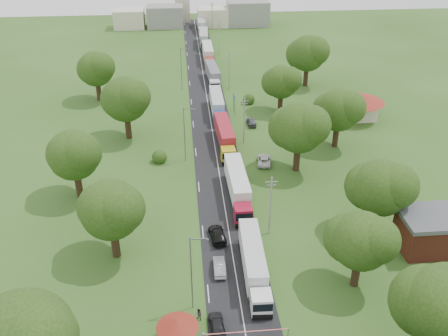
{
  "coord_description": "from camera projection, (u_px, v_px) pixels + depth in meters",
  "views": [
    {
      "loc": [
        -5.7,
        -61.73,
        41.94
      ],
      "look_at": [
        0.48,
        6.47,
        3.0
      ],
      "focal_mm": 40.0,
      "sensor_mm": 36.0,
      "label": 1
    }
  ],
  "objects": [
    {
      "name": "tree_9",
      "position": [
        27.0,
        335.0,
        43.35
      ],
      "size": [
        9.6,
        9.6,
        12.05
      ],
      "color": "#382616",
      "rests_on": "ground"
    },
    {
      "name": "ground",
      "position": [
        225.0,
        207.0,
        74.63
      ],
      "size": [
        260.0,
        260.0,
        0.0
      ],
      "primitive_type": "plane",
      "color": "#2D4E1A",
      "rests_on": "ground"
    },
    {
      "name": "lamp_2",
      "position": [
        182.0,
        67.0,
        114.75
      ],
      "size": [
        2.03,
        0.22,
        10.0
      ],
      "color": "slate",
      "rests_on": "ground"
    },
    {
      "name": "truck_7",
      "position": [
        201.0,
        25.0,
        163.37
      ],
      "size": [
        2.6,
        13.48,
        3.73
      ],
      "color": "#B8B8B8",
      "rests_on": "ground"
    },
    {
      "name": "tree_13",
      "position": [
        96.0,
        69.0,
        108.27
      ],
      "size": [
        8.8,
        8.8,
        11.07
      ],
      "color": "#382616",
      "rests_on": "ground"
    },
    {
      "name": "church",
      "position": [
        182.0,
        5.0,
        173.8
      ],
      "size": [
        5.0,
        5.0,
        12.3
      ],
      "color": "beige",
      "rests_on": "ground"
    },
    {
      "name": "pedestrian_booth",
      "position": [
        199.0,
        315.0,
        54.81
      ],
      "size": [
        0.95,
        0.96,
        1.56
      ],
      "primitive_type": "imported",
      "rotation": [
        0.0,
        0.0,
        -0.82
      ],
      "color": "gray",
      "rests_on": "ground"
    },
    {
      "name": "car_lane_front",
      "position": [
        217.0,
        325.0,
        53.71
      ],
      "size": [
        1.84,
        4.05,
        1.35
      ],
      "primitive_type": "imported",
      "rotation": [
        0.0,
        0.0,
        3.2
      ],
      "color": "black",
      "rests_on": "ground"
    },
    {
      "name": "house_cream",
      "position": [
        358.0,
        102.0,
        101.15
      ],
      "size": [
        10.08,
        10.08,
        5.8
      ],
      "color": "beige",
      "rests_on": "ground"
    },
    {
      "name": "pole_3",
      "position": [
        229.0,
        70.0,
        115.16
      ],
      "size": [
        1.6,
        0.24,
        9.0
      ],
      "color": "gray",
      "rests_on": "ground"
    },
    {
      "name": "pole_1",
      "position": [
        270.0,
        205.0,
        66.68
      ],
      "size": [
        1.6,
        0.24,
        9.0
      ],
      "color": "gray",
      "rests_on": "ground"
    },
    {
      "name": "truck_4",
      "position": [
        213.0,
        75.0,
        120.43
      ],
      "size": [
        3.12,
        13.92,
        3.84
      ],
      "color": "silver",
      "rests_on": "ground"
    },
    {
      "name": "car_lane_mid",
      "position": [
        219.0,
        267.0,
        61.91
      ],
      "size": [
        1.45,
        4.09,
        1.35
      ],
      "primitive_type": "imported",
      "rotation": [
        0.0,
        0.0,
        3.14
      ],
      "color": "#929399",
      "rests_on": "ground"
    },
    {
      "name": "car_verge_far",
      "position": [
        251.0,
        122.0,
        99.77
      ],
      "size": [
        1.77,
        4.14,
        1.4
      ],
      "primitive_type": "imported",
      "rotation": [
        0.0,
        0.0,
        3.17
      ],
      "color": "#4D5053",
      "rests_on": "ground"
    },
    {
      "name": "car_verge_near",
      "position": [
        264.0,
        160.0,
        85.91
      ],
      "size": [
        3.03,
        5.22,
        1.37
      ],
      "primitive_type": "imported",
      "rotation": [
        0.0,
        0.0,
        2.98
      ],
      "color": "silver",
      "rests_on": "ground"
    },
    {
      "name": "tree_11",
      "position": [
        74.0,
        154.0,
        73.79
      ],
      "size": [
        8.8,
        8.8,
        11.07
      ],
      "color": "#382616",
      "rests_on": "ground"
    },
    {
      "name": "tree_2",
      "position": [
        361.0,
        240.0,
        57.0
      ],
      "size": [
        8.0,
        8.0,
        10.1
      ],
      "color": "#382616",
      "rests_on": "ground"
    },
    {
      "name": "truck_2",
      "position": [
        225.0,
        136.0,
        90.8
      ],
      "size": [
        2.99,
        14.42,
        3.99
      ],
      "color": "gold",
      "rests_on": "ground"
    },
    {
      "name": "tree_7",
      "position": [
        308.0,
        53.0,
        116.06
      ],
      "size": [
        9.6,
        9.6,
        12.05
      ],
      "color": "#382616",
      "rests_on": "ground"
    },
    {
      "name": "house_brick",
      "position": [
        432.0,
        231.0,
        64.97
      ],
      "size": [
        8.6,
        6.6,
        5.2
      ],
      "color": "maroon",
      "rests_on": "ground"
    },
    {
      "name": "boom_barrier",
      "position": [
        234.0,
        333.0,
        52.44
      ],
      "size": [
        9.22,
        0.35,
        1.18
      ],
      "color": "slate",
      "rests_on": "ground"
    },
    {
      "name": "truck_3",
      "position": [
        217.0,
        104.0,
        104.07
      ],
      "size": [
        2.4,
        13.96,
        3.87
      ],
      "color": "#1B4CA7",
      "rests_on": "ground"
    },
    {
      "name": "tree_4",
      "position": [
        299.0,
        127.0,
        80.57
      ],
      "size": [
        9.6,
        9.6,
        12.05
      ],
      "color": "#382616",
      "rests_on": "ground"
    },
    {
      "name": "tree_12",
      "position": [
        125.0,
        99.0,
        91.28
      ],
      "size": [
        9.6,
        9.6,
        12.05
      ],
      "color": "#382616",
      "rests_on": "ground"
    },
    {
      "name": "car_lane_rear",
      "position": [
        217.0,
        234.0,
        67.6
      ],
      "size": [
        2.48,
        4.97,
        1.39
      ],
      "primitive_type": "imported",
      "rotation": [
        0.0,
        0.0,
        3.26
      ],
      "color": "black",
      "rests_on": "ground"
    },
    {
      "name": "info_sign",
      "position": [
        234.0,
        100.0,
        103.85
      ],
      "size": [
        0.12,
        3.1,
        4.1
      ],
      "color": "slate",
      "rests_on": "ground"
    },
    {
      "name": "truck_0",
      "position": [
        254.0,
        263.0,
        60.41
      ],
      "size": [
        2.71,
        14.15,
        3.92
      ],
      "color": "white",
      "rests_on": "ground"
    },
    {
      "name": "pole_5",
      "position": [
        212.0,
        15.0,
        163.65
      ],
      "size": [
        1.6,
        0.24,
        9.0
      ],
      "color": "gray",
      "rests_on": "ground"
    },
    {
      "name": "tree_3",
      "position": [
        381.0,
        187.0,
        65.83
      ],
      "size": [
        8.8,
        8.8,
        11.07
      ],
      "color": "#382616",
      "rests_on": "ground"
    },
    {
      "name": "truck_6",
      "position": [
        204.0,
        38.0,
        148.55
      ],
      "size": [
        3.03,
        14.47,
        4.0
      ],
      "color": "#266533",
      "rests_on": "ground"
    },
    {
      "name": "tree_6",
      "position": [
        281.0,
        82.0,
        102.96
      ],
      "size": [
        8.0,
        8.0,
        10.1
      ],
      "color": "#382616",
      "rests_on": "ground"
    },
    {
      "name": "tree_5",
      "position": [
        339.0,
        110.0,
        88.5
      ],
      "size": [
        8.8,
        8.8,
        11.07
      ],
      "color": "#382616",
      "rests_on": "ground"
    },
    {
      "name": "lamp_0",
      "position": [
        193.0,
        270.0,
        54.15
      ],
      "size": [
        2.03,
        0.22,
        10.0
      ],
      "color": "slate",
      "rests_on": "ground"
    },
    {
      "name": "pole_4",
      "position": [
        219.0,
        38.0,
        139.4
      ],
      "size": [
        1.6,
        0.24,
        9.0
      ],
      "color": "gray",
      "rests_on": "ground"
    },
    {
      "name": "tree_1",
      "position": [
        447.0,
        306.0,
        46.33
      ],
      "size": [
        9.6,
        9.6,
        12.05
      ],
      "color": "#382616",
      "rests_on": "ground"
    },
    {
      "name": "lamp_1",
      "position": [
        185.0,
        132.0,
        84.45
      ],
      "size": [
        2.03,
        0.22,
        10.0
      ],
      "color": "slate",
      "rests_on": "ground"
    },
    {
      "name": "tree_10",
      "position": [
        111.0,
        209.0,
        61.36
      ],
      "size": [
        8.8,
        8.8,
        11.07
      ],
      "color": "#382616",
      "rests_on": "ground"
    },
    {
      "name": "pole_2",
      "position": [
        244.0,
        120.0,
        90.92
      ],
      "size": [
        1.6,
        0.24,
        9.0
      ],
      "color": "gray",
      "rests_on": "ground"
    },
    {
      "name": "distant_town",
      "position": [
        197.0,
        16.0,
        168.19
      ],
      "size": [
        52.0,
        8.0,
        8.0
      ],
      "color": "gray",
      "rests_on": "ground"
    },
    {
      "name": "truck_1",
      "position": [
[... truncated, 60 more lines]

